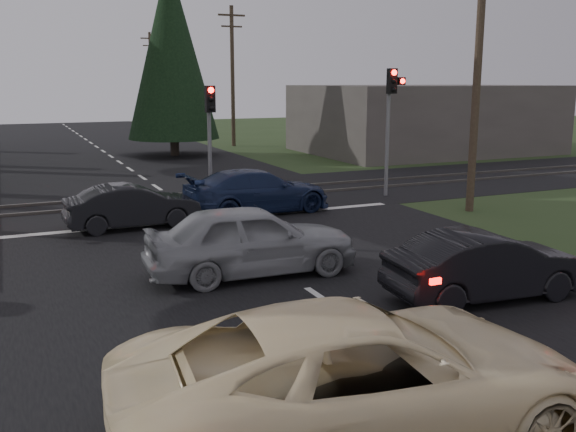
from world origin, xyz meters
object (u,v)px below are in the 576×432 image
traffic_signal_right (391,107)px  utility_pole_near (478,66)px  traffic_signal_center (210,124)px  silver_car (251,240)px  utility_pole_mid (232,74)px  utility_pole_far (151,76)px  dark_hatchback (487,266)px  blue_sedan (257,191)px  cream_coupe (360,375)px  dark_car_far (133,206)px

traffic_signal_right → utility_pole_near: size_ratio=0.52×
traffic_signal_right → traffic_signal_center: (-6.55, 1.20, -0.51)m
silver_car → utility_pole_mid: bearing=-16.1°
traffic_signal_right → utility_pole_near: 3.87m
utility_pole_far → dark_hatchback: bearing=-95.6°
traffic_signal_center → utility_pole_mid: size_ratio=0.46×
traffic_signal_right → blue_sedan: (-5.67, -0.94, -2.60)m
dark_hatchback → blue_sedan: (-1.11, 9.74, 0.04)m
dark_hatchback → traffic_signal_center: bearing=14.1°
utility_pole_near → silver_car: (-9.21, -3.80, -3.93)m
traffic_signal_right → silver_car: (-8.26, -7.27, -2.52)m
cream_coupe → dark_car_far: (-0.34, 12.61, -0.18)m
utility_pole_near → blue_sedan: bearing=159.0°
silver_car → blue_sedan: size_ratio=0.95×
utility_pole_far → cream_coupe: utility_pole_far is taller
utility_pole_mid → silver_car: bearing=-108.3°
utility_pole_mid → dark_hatchback: (-5.51, -31.20, -4.05)m
traffic_signal_center → utility_pole_far: utility_pole_far is taller
traffic_signal_right → utility_pole_near: bearing=-74.7°
blue_sedan → utility_pole_near: bearing=-116.2°
utility_pole_far → utility_pole_near: bearing=-90.0°
traffic_signal_right → silver_car: bearing=-138.6°
traffic_signal_center → silver_car: 8.88m
utility_pole_near → dark_hatchback: (-5.51, -7.20, -4.05)m
utility_pole_far → silver_car: 53.74m
traffic_signal_center → cream_coupe: 15.71m
utility_pole_near → utility_pole_mid: same height
utility_pole_far → dark_hatchback: utility_pole_far is taller
traffic_signal_right → traffic_signal_center: size_ratio=1.15×
traffic_signal_right → cream_coupe: traffic_signal_right is taller
utility_pole_near → silver_car: utility_pole_near is taller
utility_pole_near → dark_car_far: bearing=169.6°
dark_hatchback → blue_sedan: blue_sedan is taller
utility_pole_near → dark_car_far: size_ratio=2.31×
utility_pole_mid → silver_car: utility_pole_mid is taller
blue_sedan → dark_car_far: 4.15m
traffic_signal_right → utility_pole_mid: size_ratio=0.52×
traffic_signal_center → blue_sedan: size_ratio=0.83×
traffic_signal_right → cream_coupe: bearing=-123.8°
traffic_signal_center → dark_hatchback: size_ratio=1.00×
utility_pole_mid → utility_pole_far: size_ratio=1.00×
cream_coupe → dark_hatchback: 5.97m
blue_sedan → dark_car_far: (-4.11, -0.56, -0.08)m
traffic_signal_center → utility_pole_far: (7.50, 44.32, 1.92)m
blue_sedan → traffic_signal_right: bearing=-85.9°
cream_coupe → dark_hatchback: bearing=-49.6°
dark_car_far → utility_pole_far: bearing=-15.3°
utility_pole_mid → blue_sedan: 22.82m
dark_car_far → utility_pole_near: bearing=-102.8°
cream_coupe → silver_car: size_ratio=1.26×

